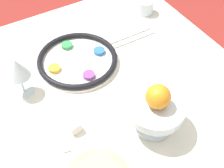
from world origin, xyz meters
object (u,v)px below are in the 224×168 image
at_px(fruit_stand, 155,111).
at_px(cup_mid, 145,7).
at_px(seder_plate, 77,60).
at_px(wine_glass, 17,69).
at_px(orange_fruit, 158,97).
at_px(napkin_roll, 67,114).

distance_m(fruit_stand, cup_mid, 0.60).
bearing_deg(cup_mid, seder_plate, -70.80).
distance_m(wine_glass, fruit_stand, 0.45).
bearing_deg(orange_fruit, wine_glass, -138.42).
bearing_deg(napkin_roll, wine_glass, -155.29).
bearing_deg(napkin_roll, cup_mid, 122.97).
relative_size(seder_plate, napkin_roll, 2.08).
distance_m(orange_fruit, napkin_roll, 0.30).
bearing_deg(orange_fruit, napkin_roll, -126.56).
bearing_deg(fruit_stand, wine_glass, -138.72).
bearing_deg(seder_plate, orange_fruit, 12.09).
bearing_deg(napkin_roll, orange_fruit, 53.44).
xyz_separation_m(orange_fruit, cup_mid, (-0.51, 0.31, -0.11)).
bearing_deg(seder_plate, cup_mid, 109.20).
xyz_separation_m(seder_plate, cup_mid, (-0.14, 0.39, 0.01)).
relative_size(fruit_stand, orange_fruit, 2.37).
bearing_deg(wine_glass, cup_mid, 105.60).
xyz_separation_m(seder_plate, napkin_roll, (0.21, -0.14, 0.00)).
height_order(seder_plate, fruit_stand, fruit_stand).
xyz_separation_m(seder_plate, wine_glass, (0.03, -0.22, 0.09)).
bearing_deg(orange_fruit, seder_plate, -167.91).
bearing_deg(napkin_roll, seder_plate, 146.37).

